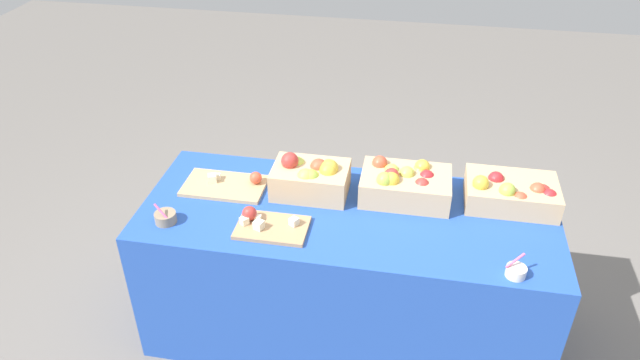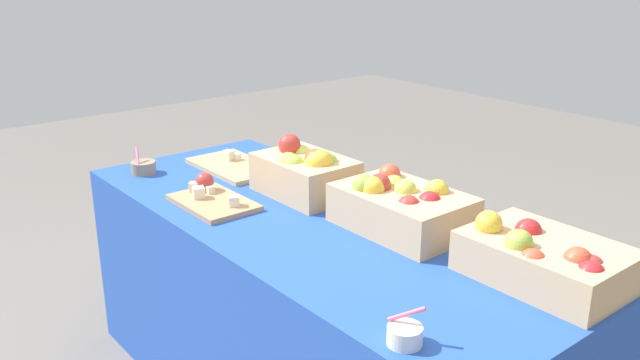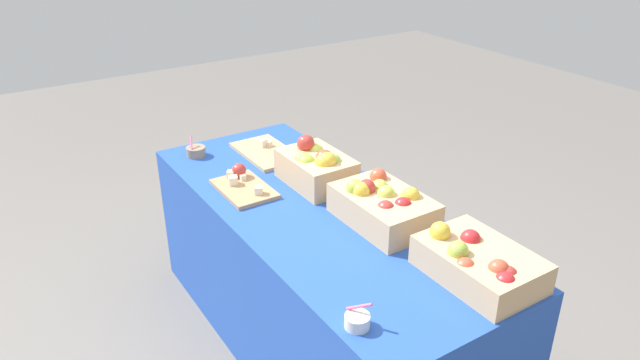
{
  "view_description": "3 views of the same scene",
  "coord_description": "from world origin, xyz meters",
  "px_view_note": "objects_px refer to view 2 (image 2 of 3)",
  "views": [
    {
      "loc": [
        0.26,
        -2.15,
        2.33
      ],
      "look_at": [
        -0.12,
        -0.04,
        0.92
      ],
      "focal_mm": 33.03,
      "sensor_mm": 36.0,
      "label": 1
    },
    {
      "loc": [
        1.59,
        -1.26,
        1.56
      ],
      "look_at": [
        0.07,
        -0.03,
        0.9
      ],
      "focal_mm": 37.46,
      "sensor_mm": 36.0,
      "label": 2
    },
    {
      "loc": [
        1.86,
        -1.19,
        1.96
      ],
      "look_at": [
        0.07,
        -0.03,
        0.91
      ],
      "focal_mm": 33.28,
      "sensor_mm": 36.0,
      "label": 3
    }
  ],
  "objects_px": {
    "cutting_board_back": "(237,166)",
    "sample_bowl_mid": "(144,167)",
    "apple_crate_left": "(545,259)",
    "cutting_board_front": "(211,198)",
    "sample_bowl_near": "(405,335)",
    "apple_crate_right": "(305,172)",
    "apple_crate_middle": "(402,206)"
  },
  "relations": [
    {
      "from": "cutting_board_front",
      "to": "sample_bowl_near",
      "type": "distance_m",
      "value": 1.05
    },
    {
      "from": "apple_crate_right",
      "to": "sample_bowl_mid",
      "type": "bearing_deg",
      "value": -149.79
    },
    {
      "from": "cutting_board_back",
      "to": "sample_bowl_mid",
      "type": "relative_size",
      "value": 3.93
    },
    {
      "from": "apple_crate_right",
      "to": "sample_bowl_mid",
      "type": "height_order",
      "value": "apple_crate_right"
    },
    {
      "from": "apple_crate_middle",
      "to": "cutting_board_front",
      "type": "bearing_deg",
      "value": -148.87
    },
    {
      "from": "apple_crate_left",
      "to": "sample_bowl_near",
      "type": "xyz_separation_m",
      "value": [
        -0.02,
        -0.5,
        -0.04
      ]
    },
    {
      "from": "apple_crate_middle",
      "to": "cutting_board_back",
      "type": "distance_m",
      "value": 0.85
    },
    {
      "from": "apple_crate_middle",
      "to": "sample_bowl_mid",
      "type": "distance_m",
      "value": 1.1
    },
    {
      "from": "apple_crate_right",
      "to": "cutting_board_front",
      "type": "bearing_deg",
      "value": -114.0
    },
    {
      "from": "sample_bowl_near",
      "to": "apple_crate_left",
      "type": "bearing_deg",
      "value": 87.39
    },
    {
      "from": "cutting_board_front",
      "to": "sample_bowl_near",
      "type": "relative_size",
      "value": 3.4
    },
    {
      "from": "apple_crate_middle",
      "to": "apple_crate_right",
      "type": "distance_m",
      "value": 0.44
    },
    {
      "from": "apple_crate_right",
      "to": "sample_bowl_mid",
      "type": "xyz_separation_m",
      "value": [
        -0.59,
        -0.34,
        -0.06
      ]
    },
    {
      "from": "cutting_board_back",
      "to": "sample_bowl_mid",
      "type": "xyz_separation_m",
      "value": [
        -0.18,
        -0.32,
        0.01
      ]
    },
    {
      "from": "apple_crate_left",
      "to": "cutting_board_back",
      "type": "relative_size",
      "value": 1.05
    },
    {
      "from": "apple_crate_middle",
      "to": "apple_crate_right",
      "type": "xyz_separation_m",
      "value": [
        -0.44,
        -0.04,
        0.01
      ]
    },
    {
      "from": "apple_crate_left",
      "to": "apple_crate_middle",
      "type": "xyz_separation_m",
      "value": [
        -0.49,
        -0.03,
        0.01
      ]
    },
    {
      "from": "apple_crate_left",
      "to": "cutting_board_front",
      "type": "relative_size",
      "value": 1.32
    },
    {
      "from": "apple_crate_right",
      "to": "sample_bowl_near",
      "type": "xyz_separation_m",
      "value": [
        0.9,
        -0.43,
        -0.06
      ]
    },
    {
      "from": "apple_crate_middle",
      "to": "cutting_board_back",
      "type": "height_order",
      "value": "apple_crate_middle"
    },
    {
      "from": "apple_crate_right",
      "to": "cutting_board_front",
      "type": "relative_size",
      "value": 1.13
    },
    {
      "from": "apple_crate_left",
      "to": "apple_crate_right",
      "type": "distance_m",
      "value": 0.93
    },
    {
      "from": "apple_crate_right",
      "to": "sample_bowl_near",
      "type": "bearing_deg",
      "value": -25.32
    },
    {
      "from": "cutting_board_back",
      "to": "apple_crate_middle",
      "type": "bearing_deg",
      "value": 4.66
    },
    {
      "from": "cutting_board_back",
      "to": "cutting_board_front",
      "type": "bearing_deg",
      "value": -45.75
    },
    {
      "from": "apple_crate_right",
      "to": "sample_bowl_near",
      "type": "relative_size",
      "value": 3.86
    },
    {
      "from": "sample_bowl_near",
      "to": "sample_bowl_mid",
      "type": "xyz_separation_m",
      "value": [
        -1.5,
        0.08,
        0.0
      ]
    },
    {
      "from": "cutting_board_back",
      "to": "sample_bowl_near",
      "type": "height_order",
      "value": "sample_bowl_near"
    },
    {
      "from": "apple_crate_left",
      "to": "cutting_board_front",
      "type": "bearing_deg",
      "value": -160.46
    },
    {
      "from": "cutting_board_front",
      "to": "sample_bowl_mid",
      "type": "relative_size",
      "value": 3.13
    },
    {
      "from": "cutting_board_front",
      "to": "sample_bowl_near",
      "type": "height_order",
      "value": "sample_bowl_near"
    },
    {
      "from": "apple_crate_left",
      "to": "cutting_board_back",
      "type": "xyz_separation_m",
      "value": [
        -1.33,
        -0.1,
        -0.05
      ]
    }
  ]
}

